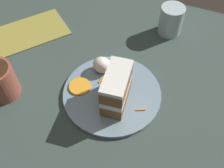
# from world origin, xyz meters

# --- Properties ---
(ground_plane) EXTENTS (6.00, 6.00, 0.00)m
(ground_plane) POSITION_xyz_m (0.00, 0.00, 0.00)
(ground_plane) COLOR black
(ground_plane) RESTS_ON ground
(dining_table) EXTENTS (1.18, 0.90, 0.02)m
(dining_table) POSITION_xyz_m (0.00, 0.00, 0.01)
(dining_table) COLOR #384742
(dining_table) RESTS_ON ground
(plate) EXTENTS (0.27, 0.27, 0.01)m
(plate) POSITION_xyz_m (-0.01, 0.03, 0.03)
(plate) COLOR gray
(plate) RESTS_ON dining_table
(cake_slice) EXTENTS (0.07, 0.12, 0.10)m
(cake_slice) POSITION_xyz_m (-0.03, 0.04, 0.09)
(cake_slice) COLOR brown
(cake_slice) RESTS_ON plate
(cream_dollop) EXTENTS (0.05, 0.05, 0.04)m
(cream_dollop) POSITION_xyz_m (0.04, -0.04, 0.06)
(cream_dollop) COLOR white
(cream_dollop) RESTS_ON plate
(orange_garnish) EXTENTS (0.06, 0.06, 0.00)m
(orange_garnish) POSITION_xyz_m (0.08, 0.04, 0.04)
(orange_garnish) COLOR orange
(orange_garnish) RESTS_ON plate
(carrot_shreds_scatter) EXTENTS (0.15, 0.12, 0.00)m
(carrot_shreds_scatter) POSITION_xyz_m (-0.02, 0.00, 0.04)
(carrot_shreds_scatter) COLOR orange
(carrot_shreds_scatter) RESTS_ON plate
(drinking_glass) EXTENTS (0.08, 0.08, 0.09)m
(drinking_glass) POSITION_xyz_m (-0.09, -0.28, 0.07)
(drinking_glass) COLOR silver
(drinking_glass) RESTS_ON dining_table
(menu_card) EXTENTS (0.28, 0.31, 0.00)m
(menu_card) POSITION_xyz_m (0.35, -0.09, 0.03)
(menu_card) COLOR #9E933D
(menu_card) RESTS_ON dining_table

